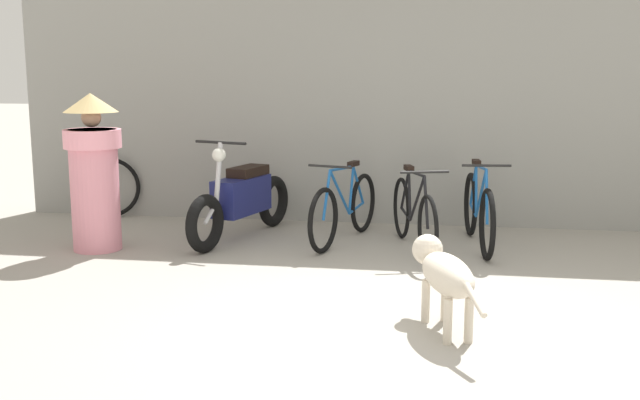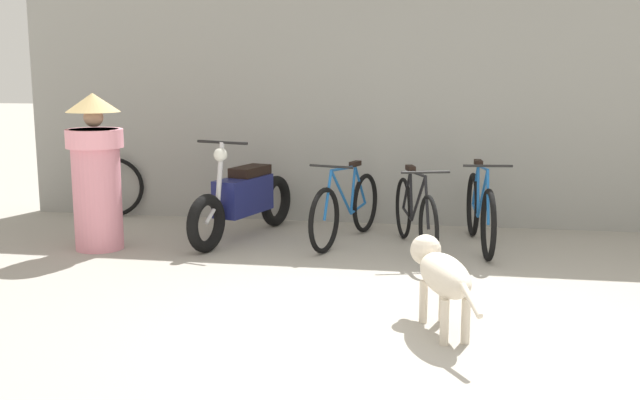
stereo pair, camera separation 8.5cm
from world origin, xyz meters
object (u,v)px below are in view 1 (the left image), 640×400
(bicycle_2, at_px, (478,212))
(bicycle_1, at_px, (414,215))
(motorcycle, at_px, (242,200))
(person_in_robes, at_px, (94,170))
(stray_dog, at_px, (444,272))
(spare_tire_right, at_px, (109,188))
(bicycle_0, at_px, (344,209))

(bicycle_2, bearing_deg, bicycle_1, -77.03)
(motorcycle, bearing_deg, person_in_robes, -45.16)
(person_in_robes, bearing_deg, stray_dog, 143.24)
(bicycle_2, distance_m, person_in_robes, 3.81)
(person_in_robes, relative_size, spare_tire_right, 2.12)
(bicycle_2, height_order, spare_tire_right, bicycle_2)
(bicycle_2, bearing_deg, bicycle_0, -96.42)
(bicycle_1, relative_size, motorcycle, 0.87)
(stray_dog, bearing_deg, bicycle_1, -12.77)
(motorcycle, relative_size, stray_dog, 1.64)
(bicycle_1, distance_m, person_in_robes, 3.16)
(spare_tire_right, bearing_deg, bicycle_0, -15.69)
(bicycle_1, xyz_separation_m, bicycle_2, (0.63, 0.22, 0.01))
(motorcycle, height_order, person_in_robes, person_in_robes)
(stray_dog, bearing_deg, motorcycle, 20.24)
(bicycle_0, bearing_deg, spare_tire_right, -89.94)
(bicycle_2, distance_m, spare_tire_right, 4.37)
(stray_dog, distance_m, person_in_robes, 3.83)
(stray_dog, relative_size, spare_tire_right, 1.60)
(bicycle_2, height_order, motorcycle, motorcycle)
(bicycle_0, distance_m, person_in_robes, 2.52)
(bicycle_1, xyz_separation_m, person_in_robes, (-3.09, -0.48, 0.45))
(stray_dog, bearing_deg, bicycle_0, 1.96)
(motorcycle, height_order, stray_dog, motorcycle)
(bicycle_0, height_order, bicycle_2, bicycle_2)
(bicycle_0, relative_size, motorcycle, 0.87)
(bicycle_0, xyz_separation_m, person_in_robes, (-2.37, -0.71, 0.45))
(bicycle_1, relative_size, spare_tire_right, 2.28)
(motorcycle, bearing_deg, bicycle_0, 107.31)
(bicycle_2, bearing_deg, motorcycle, -95.86)
(motorcycle, distance_m, person_in_robes, 1.51)
(motorcycle, bearing_deg, bicycle_2, 106.61)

